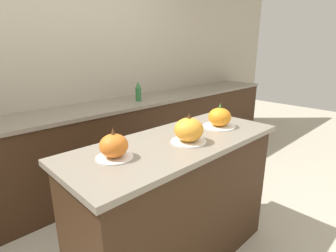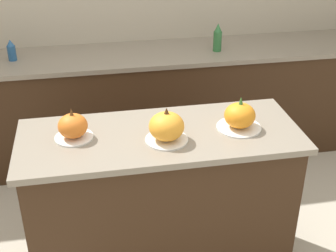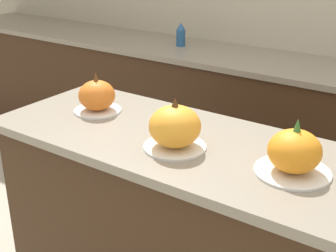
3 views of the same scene
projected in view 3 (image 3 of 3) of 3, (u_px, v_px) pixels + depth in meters
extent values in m
cube|color=#382314|center=(180.00, 248.00, 1.89)|extent=(1.43, 0.54, 0.90)
cube|color=gray|center=(181.00, 143.00, 1.71)|extent=(1.49, 0.60, 0.03)
cube|color=#382314|center=(297.00, 140.00, 2.89)|extent=(6.00, 0.56, 0.87)
cube|color=gray|center=(306.00, 69.00, 2.72)|extent=(6.00, 0.60, 0.03)
cylinder|color=white|center=(98.00, 110.00, 1.96)|extent=(0.20, 0.20, 0.01)
ellipsoid|color=orange|center=(97.00, 95.00, 1.94)|extent=(0.15, 0.15, 0.13)
cone|color=brown|center=(96.00, 77.00, 1.91)|extent=(0.02, 0.02, 0.04)
cylinder|color=white|center=(175.00, 147.00, 1.63)|extent=(0.22, 0.22, 0.01)
ellipsoid|color=orange|center=(175.00, 126.00, 1.60)|extent=(0.18, 0.18, 0.15)
cone|color=#4C2D14|center=(175.00, 102.00, 1.57)|extent=(0.03, 0.03, 0.04)
cylinder|color=white|center=(292.00, 171.00, 1.47)|extent=(0.24, 0.24, 0.01)
ellipsoid|color=orange|center=(295.00, 151.00, 1.44)|extent=(0.17, 0.17, 0.13)
cone|color=#38702D|center=(298.00, 125.00, 1.40)|extent=(0.03, 0.03, 0.04)
cylinder|color=#235184|center=(181.00, 38.00, 3.17)|extent=(0.06, 0.06, 0.11)
cone|color=#235184|center=(181.00, 26.00, 3.14)|extent=(0.06, 0.06, 0.05)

